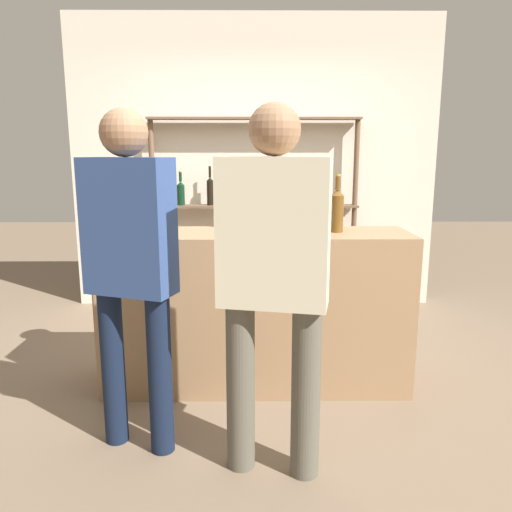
% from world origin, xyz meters
% --- Properties ---
extents(ground_plane, '(16.00, 16.00, 0.00)m').
position_xyz_m(ground_plane, '(0.00, 0.00, 0.00)').
color(ground_plane, '#7A6651').
extents(bar_counter, '(1.96, 0.54, 1.02)m').
position_xyz_m(bar_counter, '(0.00, 0.00, 0.51)').
color(bar_counter, '#997551').
rests_on(bar_counter, ground_plane).
extents(back_wall, '(3.56, 0.12, 2.80)m').
position_xyz_m(back_wall, '(0.00, 1.87, 1.40)').
color(back_wall, beige).
rests_on(back_wall, ground_plane).
extents(back_shelf, '(1.99, 0.18, 1.84)m').
position_xyz_m(back_shelf, '(0.01, 1.69, 1.21)').
color(back_shelf, brown).
rests_on(back_shelf, ground_plane).
extents(counter_bottle_0, '(0.09, 0.09, 0.34)m').
position_xyz_m(counter_bottle_0, '(-0.04, 0.05, 1.16)').
color(counter_bottle_0, black).
rests_on(counter_bottle_0, bar_counter).
extents(counter_bottle_1, '(0.07, 0.07, 0.35)m').
position_xyz_m(counter_bottle_1, '(0.14, 0.17, 1.16)').
color(counter_bottle_1, brown).
rests_on(counter_bottle_1, bar_counter).
extents(counter_bottle_2, '(0.08, 0.08, 0.36)m').
position_xyz_m(counter_bottle_2, '(0.51, 0.01, 1.17)').
color(counter_bottle_2, brown).
rests_on(counter_bottle_2, bar_counter).
extents(counter_bottle_3, '(0.08, 0.08, 0.34)m').
position_xyz_m(counter_bottle_3, '(0.34, 0.04, 1.15)').
color(counter_bottle_3, silver).
rests_on(counter_bottle_3, bar_counter).
extents(wine_glass, '(0.08, 0.08, 0.15)m').
position_xyz_m(wine_glass, '(0.26, -0.07, 1.14)').
color(wine_glass, silver).
rests_on(wine_glass, bar_counter).
extents(ice_bucket, '(0.23, 0.23, 0.22)m').
position_xyz_m(ice_bucket, '(-0.77, 0.08, 1.13)').
color(ice_bucket, '#B2B2B7').
rests_on(ice_bucket, bar_counter).
extents(customer_left, '(0.47, 0.32, 1.72)m').
position_xyz_m(customer_left, '(-0.62, -0.73, 1.02)').
color(customer_left, '#121C33').
rests_on(customer_left, ground_plane).
extents(customer_center, '(0.52, 0.31, 1.73)m').
position_xyz_m(customer_center, '(0.07, -0.94, 1.01)').
color(customer_center, '#575347').
rests_on(customer_center, ground_plane).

